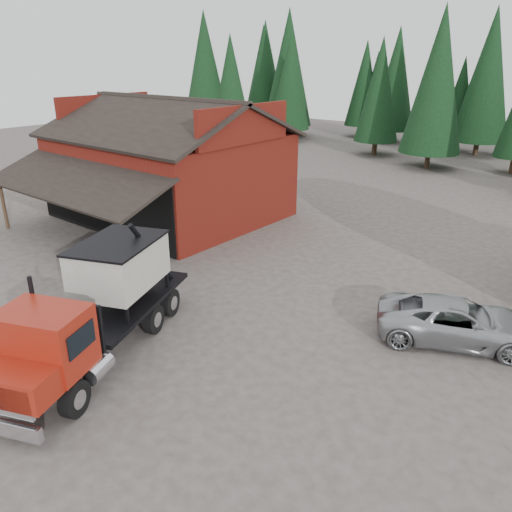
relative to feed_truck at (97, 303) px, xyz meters
The scene contains 7 objects.
ground 3.06m from the feed_truck, 67.89° to the left, with size 120.00×120.00×0.00m, color #4F443E.
red_barn 15.81m from the feed_truck, 129.72° to the left, with size 12.80×13.63×7.18m.
conifer_backdrop 44.29m from the feed_truck, 88.82° to the left, with size 76.00×16.00×16.00m, color black, non-canonical shape.
near_pine_a 37.14m from the feed_truck, 124.89° to the left, with size 4.40×4.40×11.40m.
near_pine_d 36.79m from the feed_truck, 94.87° to the left, with size 5.28×5.28×13.40m.
feed_truck is the anchor object (origin of this frame).
silver_car 12.19m from the feed_truck, 42.76° to the left, with size 2.50×5.42×1.51m, color #A6A9AE.
Camera 1 is at (12.14, -10.16, 9.27)m, focal length 35.00 mm.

